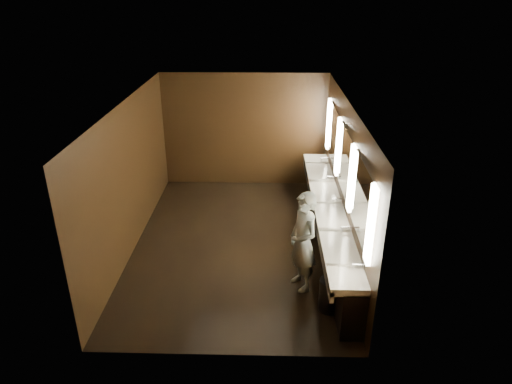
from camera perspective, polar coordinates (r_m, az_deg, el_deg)
floor at (r=9.13m, az=-2.30°, el=-6.36°), size 6.00×6.00×0.00m
ceiling at (r=8.05m, az=-2.64°, el=10.96°), size 4.00×6.00×0.02m
wall_back at (r=11.31m, az=-1.45°, el=7.70°), size 4.00×0.02×2.80m
wall_front at (r=5.86m, az=-4.40°, el=-9.79°), size 4.00×0.02×2.80m
wall_left at (r=8.86m, az=-15.48°, el=1.82°), size 0.02×6.00×2.80m
wall_right at (r=8.59m, az=10.98°, el=1.58°), size 0.02×6.00×2.80m
sink_counter at (r=8.95m, az=9.20°, el=-3.72°), size 0.55×5.40×1.01m
mirror_band at (r=8.46m, az=11.03°, el=3.76°), size 0.06×5.03×1.15m
person at (r=7.51m, az=5.92°, el=-6.22°), size 0.64×0.75×1.74m
trash_bin at (r=7.40m, az=9.23°, el=-12.55°), size 0.42×0.42×0.54m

